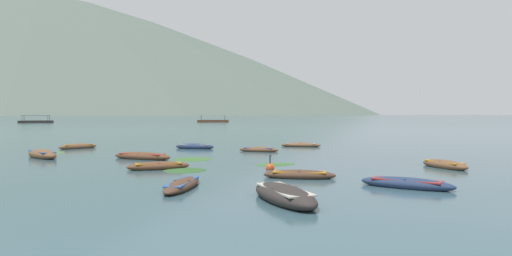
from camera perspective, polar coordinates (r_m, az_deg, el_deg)
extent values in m
plane|color=#385660|center=(1506.67, 0.46, 1.75)|extent=(6000.00, 6000.00, 0.00)
cone|color=#56665B|center=(1614.98, -24.75, 10.62)|extent=(2102.15, 2102.15, 507.49)
cone|color=slate|center=(1552.88, -6.76, 6.60)|extent=(862.01, 862.01, 263.46)
ellipsoid|color=brown|center=(40.45, -21.84, -2.23)|extent=(2.92, 2.92, 0.52)
cube|color=orange|center=(40.44, -21.84, -2.01)|extent=(2.10, 2.10, 0.05)
cube|color=brown|center=(40.44, -21.84, -1.94)|extent=(0.50, 0.50, 0.04)
ellipsoid|color=#4C3323|center=(17.93, -9.44, -7.21)|extent=(1.36, 3.93, 0.43)
cube|color=#28519E|center=(17.91, -9.44, -6.80)|extent=(0.98, 2.83, 0.05)
cube|color=#4C3323|center=(17.90, -9.45, -6.64)|extent=(0.65, 0.15, 0.04)
ellipsoid|color=brown|center=(33.08, -25.70, -3.08)|extent=(3.73, 3.79, 0.69)
cube|color=#28519E|center=(33.06, -25.71, -2.72)|extent=(2.69, 2.73, 0.05)
cube|color=brown|center=(33.06, -25.71, -2.63)|extent=(0.64, 0.63, 0.04)
ellipsoid|color=brown|center=(39.87, 5.74, -2.19)|extent=(3.70, 1.75, 0.46)
cube|color=#B7B2A3|center=(39.87, 5.74, -1.99)|extent=(2.66, 1.26, 0.05)
cube|color=brown|center=(39.86, 5.74, -1.92)|extent=(0.23, 0.69, 0.04)
ellipsoid|color=navy|center=(37.81, -7.87, -2.38)|extent=(3.49, 1.68, 0.55)
cube|color=#B7B2A3|center=(37.80, -7.87, -2.13)|extent=(2.52, 1.21, 0.05)
cube|color=navy|center=(37.80, -7.87, -2.06)|extent=(0.22, 0.67, 0.04)
ellipsoid|color=navy|center=(18.78, 18.72, -6.79)|extent=(3.66, 2.81, 0.52)
cube|color=#B22D28|center=(18.76, 18.72, -6.32)|extent=(2.64, 2.03, 0.05)
cube|color=navy|center=(18.75, 18.73, -6.17)|extent=(0.43, 0.63, 0.04)
ellipsoid|color=brown|center=(26.32, 22.99, -4.36)|extent=(2.04, 3.35, 0.54)
cube|color=orange|center=(26.30, 22.99, -4.01)|extent=(1.47, 2.41, 0.05)
cube|color=brown|center=(26.30, 22.99, -3.90)|extent=(0.68, 0.31, 0.04)
ellipsoid|color=brown|center=(24.24, -12.38, -4.81)|extent=(3.45, 2.14, 0.51)
cube|color=orange|center=(24.22, -12.39, -4.45)|extent=(2.49, 1.54, 0.05)
cube|color=brown|center=(24.21, -12.39, -4.33)|extent=(0.33, 0.72, 0.04)
ellipsoid|color=brown|center=(29.81, -14.38, -3.54)|extent=(4.42, 2.73, 0.57)
cube|color=#B22D28|center=(29.80, -14.38, -3.21)|extent=(3.19, 1.97, 0.05)
cube|color=brown|center=(29.79, -14.38, -3.11)|extent=(0.37, 0.74, 0.04)
ellipsoid|color=#2D2826|center=(15.09, 3.62, -8.61)|extent=(2.71, 4.29, 0.69)
cube|color=#B7B2A3|center=(15.06, 3.62, -7.83)|extent=(1.95, 3.09, 0.05)
cube|color=#2D2826|center=(15.05, 3.62, -7.64)|extent=(0.88, 0.40, 0.04)
ellipsoid|color=#4C3323|center=(20.51, 5.57, -6.00)|extent=(3.41, 1.45, 0.48)
cube|color=orange|center=(20.49, 5.58, -5.61)|extent=(2.46, 1.04, 0.05)
cube|color=#4C3323|center=(20.49, 5.58, -5.47)|extent=(0.17, 0.68, 0.04)
ellipsoid|color=brown|center=(34.59, 0.35, -2.80)|extent=(3.30, 1.82, 0.46)
cube|color=#28519E|center=(34.58, 0.35, -2.57)|extent=(2.38, 1.31, 0.05)
cube|color=brown|center=(34.57, 0.35, -2.48)|extent=(0.26, 0.62, 0.04)
cube|color=brown|center=(155.04, -5.51, 0.86)|extent=(10.92, 4.74, 0.90)
cylinder|color=#4C4742|center=(156.45, -3.99, 1.29)|extent=(0.10, 0.10, 1.80)
cylinder|color=#4C4742|center=(153.27, -4.03, 1.28)|extent=(0.10, 0.10, 1.80)
cylinder|color=#4C4742|center=(156.88, -6.97, 1.28)|extent=(0.10, 0.10, 1.80)
cylinder|color=#4C4742|center=(153.70, -7.06, 1.27)|extent=(0.10, 0.10, 1.80)
cube|color=#9E998E|center=(155.02, -5.52, 1.61)|extent=(9.17, 3.98, 0.12)
cube|color=#2D2826|center=(158.82, -26.34, 0.70)|extent=(10.50, 6.41, 0.90)
cylinder|color=#4C4742|center=(159.59, -24.94, 1.13)|extent=(0.10, 0.10, 1.80)
cylinder|color=#4C4742|center=(156.71, -25.11, 1.12)|extent=(0.10, 0.10, 1.80)
cylinder|color=#4C4742|center=(160.98, -27.56, 1.10)|extent=(0.10, 0.10, 1.80)
cylinder|color=#4C4742|center=(158.12, -27.78, 1.08)|extent=(0.10, 0.10, 1.80)
cube|color=#334C75|center=(158.80, -26.35, 1.43)|extent=(8.82, 5.38, 0.12)
sphere|color=#DB4C1E|center=(23.53, 1.80, -5.12)|extent=(0.45, 0.45, 0.45)
cylinder|color=black|center=(23.49, 1.81, -4.29)|extent=(0.06, 0.06, 0.68)
ellipsoid|color=#2D5628|center=(23.42, -9.11, -5.39)|extent=(2.80, 2.71, 0.14)
ellipsoid|color=#38662D|center=(25.74, 2.46, -4.72)|extent=(2.79, 2.07, 0.14)
ellipsoid|color=#38662D|center=(28.93, -8.16, -4.01)|extent=(3.37, 3.37, 0.14)
ellipsoid|color=#477033|center=(37.05, -24.91, -2.88)|extent=(2.57, 2.29, 0.14)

